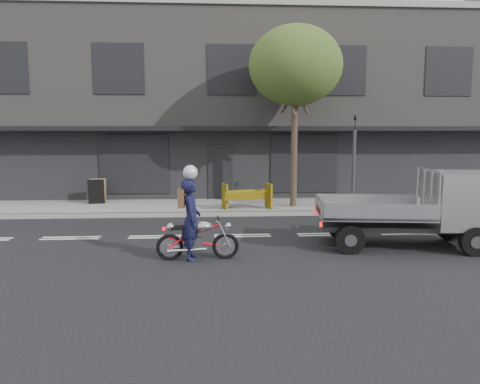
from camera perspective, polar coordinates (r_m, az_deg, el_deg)
name	(u,v)px	position (r m, az deg, el deg)	size (l,w,h in m)	color
ground	(242,236)	(13.34, 0.30, -5.36)	(80.00, 80.00, 0.00)	black
sidewalk	(234,206)	(17.94, -0.72, -1.78)	(32.00, 3.20, 0.15)	gray
kerb	(236,214)	(16.36, -0.44, -2.68)	(32.00, 0.20, 0.15)	gray
building_main	(228,110)	(24.32, -1.53, 9.94)	(26.00, 10.00, 8.00)	slate
street_tree	(295,66)	(17.60, 6.76, 14.99)	(3.40, 3.40, 6.74)	#382B21
traffic_light_pole	(354,168)	(17.15, 13.68, 2.89)	(0.12, 0.12, 3.50)	#2D2D30
motorcycle	(198,238)	(10.91, -5.17, -5.58)	(1.92, 0.56, 0.99)	black
rider	(191,220)	(10.83, -6.00, -3.36)	(0.68, 0.45, 1.88)	#121233
flatbed_ute	(445,203)	(12.94, 23.75, -1.21)	(4.56, 2.30, 2.02)	black
construction_barrier	(247,197)	(16.70, 0.90, -0.56)	(1.71, 0.68, 0.96)	yellow
sandwich_board	(96,192)	(18.82, -17.13, 0.04)	(0.61, 0.41, 0.96)	black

